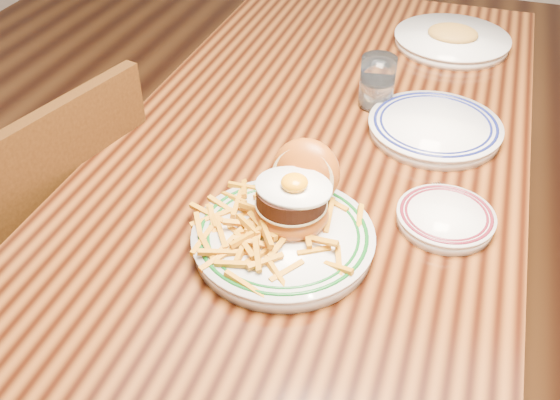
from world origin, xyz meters
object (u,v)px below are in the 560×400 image
(table, at_px, (324,159))
(chair_left, at_px, (59,245))
(main_plate, at_px, (287,221))
(side_plate, at_px, (446,217))

(table, height_order, chair_left, chair_left)
(main_plate, bearing_deg, side_plate, 29.39)
(chair_left, distance_m, side_plate, 0.89)
(chair_left, relative_size, main_plate, 2.80)
(main_plate, bearing_deg, table, 97.65)
(table, bearing_deg, main_plate, -85.04)
(side_plate, bearing_deg, table, 151.11)
(chair_left, xyz_separation_m, main_plate, (0.59, -0.10, 0.31))
(chair_left, xyz_separation_m, side_plate, (0.84, 0.03, 0.29))
(side_plate, bearing_deg, main_plate, -140.98)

